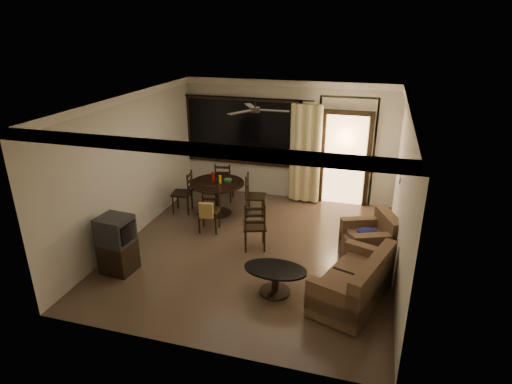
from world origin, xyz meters
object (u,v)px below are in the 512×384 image
(dining_chair_west, at_px, (183,200))
(dining_chair_south, at_px, (209,217))
(dining_table, at_px, (217,189))
(armchair, at_px, (372,241))
(dining_chair_north, at_px, (225,189))
(sofa, at_px, (355,284))
(tv_cabinet, at_px, (117,244))
(side_chair, at_px, (255,234))
(dining_chair_east, at_px, (255,203))
(coffee_table, at_px, (275,277))

(dining_chair_west, bearing_deg, dining_chair_south, 42.96)
(dining_table, relative_size, armchair, 1.08)
(dining_table, relative_size, dining_chair_south, 1.25)
(dining_chair_south, relative_size, dining_chair_north, 1.00)
(dining_chair_south, bearing_deg, sofa, -37.48)
(dining_table, distance_m, tv_cabinet, 2.81)
(dining_table, bearing_deg, dining_chair_west, -170.40)
(dining_table, height_order, side_chair, side_chair)
(dining_chair_south, bearing_deg, armchair, -13.33)
(dining_chair_west, distance_m, side_chair, 2.32)
(dining_chair_south, distance_m, sofa, 3.45)
(dining_chair_east, xyz_separation_m, armchair, (2.53, -1.22, 0.07))
(dining_table, height_order, coffee_table, dining_table)
(dining_table, relative_size, sofa, 0.70)
(dining_table, height_order, armchair, dining_table)
(dining_chair_north, xyz_separation_m, sofa, (3.29, -3.27, 0.04))
(armchair, bearing_deg, dining_chair_west, 144.79)
(dining_chair_west, height_order, armchair, dining_chair_west)
(dining_chair_north, height_order, coffee_table, dining_chair_north)
(dining_table, distance_m, dining_chair_east, 0.89)
(sofa, distance_m, armchair, 1.41)
(dining_table, height_order, sofa, dining_table)
(dining_chair_west, xyz_separation_m, coffee_table, (2.72, -2.45, 0.01))
(tv_cabinet, relative_size, coffee_table, 1.01)
(sofa, relative_size, armchair, 1.54)
(coffee_table, bearing_deg, dining_chair_west, 138.03)
(tv_cabinet, bearing_deg, side_chair, 39.49)
(tv_cabinet, bearing_deg, dining_table, 78.45)
(tv_cabinet, bearing_deg, dining_chair_south, 68.19)
(armchair, bearing_deg, dining_chair_east, 132.07)
(dining_chair_east, relative_size, coffee_table, 0.95)
(dining_chair_south, height_order, armchair, dining_chair_south)
(armchair, xyz_separation_m, coffee_table, (-1.42, -1.49, -0.06))
(dining_chair_south, relative_size, side_chair, 0.98)
(armchair, height_order, side_chair, side_chair)
(dining_chair_east, distance_m, dining_chair_north, 1.15)
(dining_chair_west, distance_m, tv_cabinet, 2.57)
(dining_table, xyz_separation_m, tv_cabinet, (-0.79, -2.69, -0.08))
(dining_table, height_order, dining_chair_west, dining_table)
(dining_chair_north, distance_m, tv_cabinet, 3.54)
(dining_chair_east, height_order, side_chair, side_chair)
(armchair, relative_size, side_chair, 1.14)
(dining_chair_east, bearing_deg, dining_table, 89.92)
(armchair, bearing_deg, dining_chair_north, 129.62)
(dining_chair_south, relative_size, tv_cabinet, 0.94)
(sofa, height_order, coffee_table, sofa)
(dining_chair_west, bearing_deg, sofa, 50.12)
(tv_cabinet, distance_m, coffee_table, 2.74)
(dining_chair_north, xyz_separation_m, armchair, (3.48, -1.87, 0.07))
(tv_cabinet, height_order, coffee_table, tv_cabinet)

